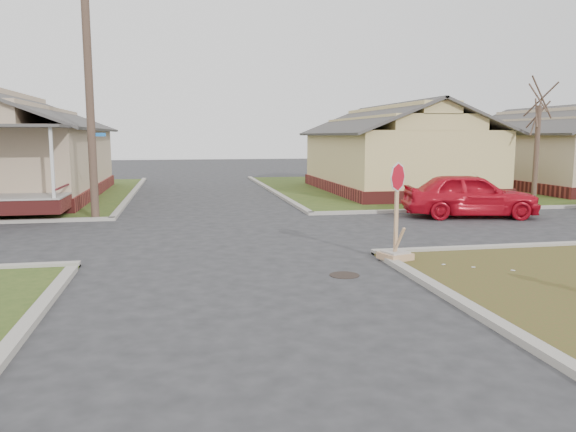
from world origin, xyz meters
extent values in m
plane|color=#28282B|center=(0.00, 0.00, 0.00)|extent=(120.00, 120.00, 0.00)
cube|color=#324A1A|center=(22.00, 18.00, 0.03)|extent=(37.00, 19.00, 0.05)
cylinder|color=black|center=(2.20, -0.50, 0.01)|extent=(0.64, 0.64, 0.01)
cube|color=maroon|center=(10.00, 16.50, 0.30)|extent=(7.20, 11.20, 0.60)
cube|color=#DFC783|center=(10.00, 16.50, 1.90)|extent=(7.00, 11.00, 2.60)
cube|color=maroon|center=(20.00, 16.50, 0.30)|extent=(7.20, 11.20, 0.60)
cube|color=#CCB793|center=(20.00, 16.50, 1.90)|extent=(7.00, 11.00, 2.60)
cylinder|color=#443027|center=(-4.20, 8.90, 4.50)|extent=(0.28, 0.28, 9.00)
cylinder|color=#443027|center=(14.00, 10.20, 2.15)|extent=(0.22, 0.22, 4.20)
cube|color=tan|center=(3.78, 0.59, 0.13)|extent=(0.64, 0.64, 0.15)
cube|color=#A8A19A|center=(3.78, 0.59, 0.23)|extent=(0.52, 0.52, 0.04)
cube|color=tan|center=(3.78, 0.59, 1.24)|extent=(0.09, 0.05, 2.17)
cylinder|color=#B20B1F|center=(3.78, 0.55, 2.01)|extent=(0.58, 0.25, 0.62)
cylinder|color=silver|center=(3.78, 0.56, 2.01)|extent=(0.66, 0.29, 0.70)
imported|color=red|center=(9.20, 7.01, 0.82)|extent=(5.07, 2.83, 1.63)
camera|label=1|loc=(-1.20, -11.77, 2.97)|focal=35.00mm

